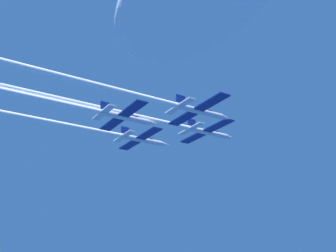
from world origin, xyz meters
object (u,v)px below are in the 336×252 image
object	(u,v)px
jet_left_wing	(67,125)
jet_slot	(52,101)
jet_lead	(152,120)
jet_right_wing	(127,93)

from	to	relation	value
jet_left_wing	jet_slot	xyz separation A→B (m)	(10.96, -6.62, -0.24)
jet_lead	jet_right_wing	bearing A→B (deg)	-46.03
jet_lead	jet_left_wing	distance (m)	18.04
jet_left_wing	jet_slot	world-z (taller)	jet_left_wing
jet_left_wing	jet_slot	size ratio (longest dim) A/B	1.13
jet_right_wing	jet_left_wing	bearing A→B (deg)	-170.23
jet_lead	jet_right_wing	world-z (taller)	jet_lead
jet_slot	jet_right_wing	bearing A→B (deg)	45.23
jet_left_wing	jet_slot	bearing A→B (deg)	-31.14
jet_left_wing	jet_right_wing	distance (m)	21.45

